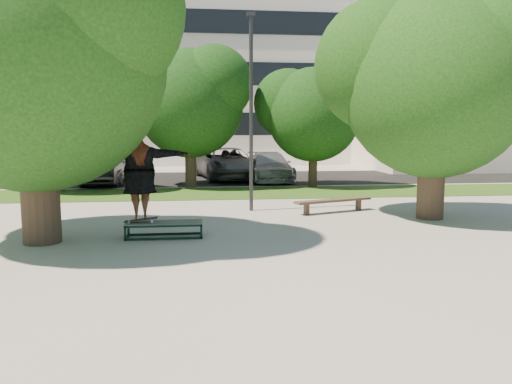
{
  "coord_description": "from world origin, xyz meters",
  "views": [
    {
      "loc": [
        -0.65,
        -10.61,
        2.53
      ],
      "look_at": [
        0.64,
        0.6,
        1.14
      ],
      "focal_mm": 35.0,
      "sensor_mm": 36.0,
      "label": 1
    }
  ],
  "objects": [
    {
      "name": "car_silver_a",
      "position": [
        -5.03,
        14.15,
        0.8
      ],
      "size": [
        1.92,
        4.71,
        1.6
      ],
      "primitive_type": "imported",
      "rotation": [
        0.0,
        0.0,
        -0.01
      ],
      "color": "#A5A4A8",
      "rests_on": "asphalt_strip"
    },
    {
      "name": "skater_rig",
      "position": [
        -2.03,
        1.24,
        1.43
      ],
      "size": [
        2.48,
        1.01,
        2.04
      ],
      "rotation": [
        0.0,
        0.0,
        3.29
      ],
      "color": "white",
      "rests_on": "grind_box"
    },
    {
      "name": "side_building",
      "position": [
        18.0,
        22.0,
        4.0
      ],
      "size": [
        15.0,
        10.0,
        8.0
      ],
      "primitive_type": "cube",
      "color": "silver",
      "rests_on": "ground"
    },
    {
      "name": "bg_tree_left",
      "position": [
        -6.57,
        11.07,
        3.73
      ],
      "size": [
        5.28,
        4.51,
        5.77
      ],
      "color": "#38281E",
      "rests_on": "ground"
    },
    {
      "name": "grass_strip",
      "position": [
        1.0,
        9.5,
        0.01
      ],
      "size": [
        30.0,
        4.0,
        0.02
      ],
      "primitive_type": "cube",
      "color": "#1F4413",
      "rests_on": "ground"
    },
    {
      "name": "ground",
      "position": [
        0.0,
        0.0,
        0.0
      ],
      "size": [
        120.0,
        120.0,
        0.0
      ],
      "primitive_type": "plane",
      "color": "gray",
      "rests_on": "ground"
    },
    {
      "name": "asphalt_strip",
      "position": [
        0.0,
        16.0,
        0.01
      ],
      "size": [
        40.0,
        8.0,
        0.01
      ],
      "primitive_type": "cube",
      "color": "black",
      "rests_on": "ground"
    },
    {
      "name": "office_building",
      "position": [
        -2.0,
        31.98,
        8.0
      ],
      "size": [
        30.0,
        14.12,
        16.0
      ],
      "color": "silver",
      "rests_on": "ground"
    },
    {
      "name": "tree_right",
      "position": [
        5.92,
        3.08,
        4.09
      ],
      "size": [
        6.24,
        5.33,
        6.51
      ],
      "color": "#38281E",
      "rests_on": "ground"
    },
    {
      "name": "car_silver_b",
      "position": [
        2.9,
        14.25,
        0.72
      ],
      "size": [
        2.08,
        4.98,
        1.44
      ],
      "primitive_type": "imported",
      "rotation": [
        0.0,
        0.0,
        0.01
      ],
      "color": "#A3A3A7",
      "rests_on": "asphalt_strip"
    },
    {
      "name": "grind_box",
      "position": [
        -1.48,
        1.24,
        0.19
      ],
      "size": [
        1.8,
        0.6,
        0.38
      ],
      "color": "black",
      "rests_on": "ground"
    },
    {
      "name": "tree_left",
      "position": [
        -4.29,
        1.09,
        4.42
      ],
      "size": [
        6.96,
        5.95,
        7.12
      ],
      "color": "#38281E",
      "rests_on": "ground"
    },
    {
      "name": "bg_tree_right",
      "position": [
        4.43,
        11.57,
        3.49
      ],
      "size": [
        5.04,
        4.31,
        5.43
      ],
      "color": "#38281E",
      "rests_on": "ground"
    },
    {
      "name": "lamppost",
      "position": [
        1.0,
        5.0,
        3.15
      ],
      "size": [
        0.25,
        0.15,
        6.11
      ],
      "color": "#2D2D30",
      "rests_on": "ground"
    },
    {
      "name": "car_dark",
      "position": [
        -5.0,
        13.5,
        0.79
      ],
      "size": [
        1.84,
        4.87,
        1.59
      ],
      "primitive_type": "imported",
      "rotation": [
        0.0,
        0.0,
        -0.03
      ],
      "color": "black",
      "rests_on": "asphalt_strip"
    },
    {
      "name": "bg_tree_mid",
      "position": [
        -1.08,
        12.08,
        4.02
      ],
      "size": [
        5.76,
        4.92,
        6.24
      ],
      "color": "#38281E",
      "rests_on": "ground"
    },
    {
      "name": "bench",
      "position": [
        3.5,
        4.35,
        0.35
      ],
      "size": [
        2.64,
        1.29,
        0.41
      ],
      "rotation": [
        0.0,
        0.0,
        0.36
      ],
      "color": "#4D3C2E",
      "rests_on": "ground"
    },
    {
      "name": "car_grey",
      "position": [
        0.88,
        15.47,
        0.82
      ],
      "size": [
        3.61,
        6.24,
        1.63
      ],
      "primitive_type": "imported",
      "rotation": [
        0.0,
        0.0,
        0.16
      ],
      "color": "#545559",
      "rests_on": "asphalt_strip"
    }
  ]
}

